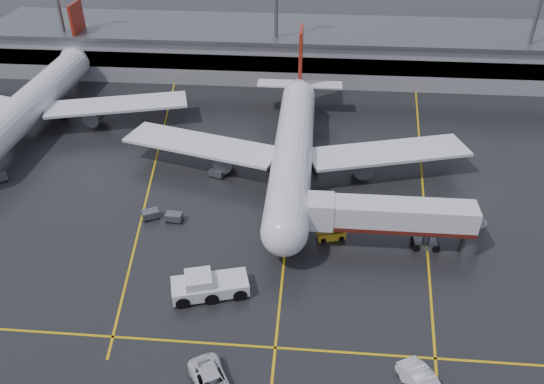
{
  "coord_description": "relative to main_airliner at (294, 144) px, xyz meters",
  "views": [
    {
      "loc": [
        2.55,
        -55.69,
        40.05
      ],
      "look_at": [
        -2.0,
        -2.0,
        4.0
      ],
      "focal_mm": 35.8,
      "sensor_mm": 36.0,
      "label": 1
    }
  ],
  "objects": [
    {
      "name": "baggage_cart_c",
      "position": [
        -10.42,
        -2.45,
        -3.58
      ],
      "size": [
        2.31,
        1.87,
        1.12
      ],
      "color": "#595B60",
      "rests_on": "ground"
    },
    {
      "name": "main_airliner",
      "position": [
        0.0,
        0.0,
        0.0
      ],
      "size": [
        48.8,
        45.6,
        14.1
      ],
      "color": "silver",
      "rests_on": "ground"
    },
    {
      "name": "baggage_cart_a",
      "position": [
        -13.94,
        -13.13,
        -3.58
      ],
      "size": [
        2.08,
        1.43,
        1.12
      ],
      "color": "#595B60",
      "rests_on": "ground"
    },
    {
      "name": "second_airliner",
      "position": [
        -42.0,
        12.0,
        0.0
      ],
      "size": [
        48.8,
        45.6,
        14.1
      ],
      "color": "silver",
      "rests_on": "ground"
    },
    {
      "name": "light_mast_right",
      "position": [
        40.0,
        32.3,
        10.27
      ],
      "size": [
        3.0,
        1.2,
        25.45
      ],
      "color": "#595B60",
      "rests_on": "ground"
    },
    {
      "name": "belt_loader",
      "position": [
        5.24,
        -14.87,
        -3.7
      ],
      "size": [
        3.49,
        2.18,
        2.06
      ],
      "color": "gold",
      "rests_on": "ground"
    },
    {
      "name": "apron_line_centre",
      "position": [
        0.0,
        -9.7,
        -4.2
      ],
      "size": [
        0.25,
        90.0,
        0.02
      ],
      "primitive_type": "cube",
      "color": "gold",
      "rests_on": "ground"
    },
    {
      "name": "service_van_a",
      "position": [
        -5.0,
        -36.68,
        -3.36
      ],
      "size": [
        5.43,
        6.7,
        1.7
      ],
      "primitive_type": "imported",
      "rotation": [
        0.0,
        0.0,
        0.51
      ],
      "color": "silver",
      "rests_on": "ground"
    },
    {
      "name": "jet_bridge",
      "position": [
        11.87,
        -15.7,
        -0.28
      ],
      "size": [
        19.9,
        3.4,
        6.05
      ],
      "color": "silver",
      "rests_on": "ground"
    },
    {
      "name": "apron_line_left",
      "position": [
        -20.0,
        0.3,
        -4.2
      ],
      "size": [
        9.99,
        69.35,
        0.02
      ],
      "primitive_type": "cube",
      "rotation": [
        0.0,
        0.0,
        0.14
      ],
      "color": "gold",
      "rests_on": "ground"
    },
    {
      "name": "apron_line_stop",
      "position": [
        0.0,
        -31.7,
        -4.2
      ],
      "size": [
        60.0,
        0.25,
        0.02
      ],
      "primitive_type": "cube",
      "color": "gold",
      "rests_on": "ground"
    },
    {
      "name": "apron_line_right",
      "position": [
        18.0,
        0.3,
        -4.2
      ],
      "size": [
        7.57,
        69.64,
        0.02
      ],
      "primitive_type": "cube",
      "rotation": [
        0.0,
        0.0,
        -0.1
      ],
      "color": "gold",
      "rests_on": "ground"
    },
    {
      "name": "pushback_tractor",
      "position": [
        -7.48,
        -25.25,
        -3.1
      ],
      "size": [
        8.37,
        5.21,
        2.79
      ],
      "color": "silver",
      "rests_on": "ground"
    },
    {
      "name": "baggage_cart_b",
      "position": [
        -16.98,
        -12.83,
        -3.58
      ],
      "size": [
        2.38,
        2.08,
        1.12
      ],
      "color": "#595B60",
      "rests_on": "ground"
    },
    {
      "name": "ground",
      "position": [
        0.0,
        -9.7,
        -4.21
      ],
      "size": [
        220.0,
        220.0,
        0.0
      ],
      "primitive_type": "plane",
      "color": "black",
      "rests_on": "ground"
    },
    {
      "name": "light_mast_mid",
      "position": [
        -5.0,
        32.3,
        10.27
      ],
      "size": [
        3.0,
        1.2,
        25.45
      ],
      "color": "#595B60",
      "rests_on": "ground"
    },
    {
      "name": "terminal",
      "position": [
        0.0,
        38.23,
        0.11
      ],
      "size": [
        122.0,
        19.0,
        8.6
      ],
      "color": "gray",
      "rests_on": "ground"
    }
  ]
}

